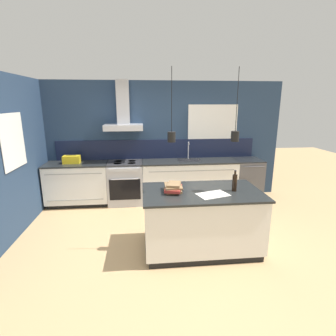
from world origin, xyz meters
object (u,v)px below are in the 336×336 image
object	(u,v)px
dishwasher	(246,179)
book_stack	(173,188)
yellow_toolbox	(72,160)
oven_range	(126,183)
bottle_on_island	(235,182)
red_supply_box	(173,188)

from	to	relation	value
dishwasher	book_stack	xyz separation A→B (m)	(-1.93, -1.99, 0.52)
book_stack	yellow_toolbox	xyz separation A→B (m)	(-1.89, 1.99, 0.02)
book_stack	yellow_toolbox	world-z (taller)	yellow_toolbox
oven_range	book_stack	distance (m)	2.20
dishwasher	bottle_on_island	bearing A→B (deg)	-117.24
dishwasher	yellow_toolbox	distance (m)	3.86
dishwasher	bottle_on_island	xyz separation A→B (m)	(-1.05, -2.04, 0.58)
book_stack	yellow_toolbox	bearing A→B (deg)	133.57
red_supply_box	dishwasher	bearing A→B (deg)	45.44
bottle_on_island	book_stack	xyz separation A→B (m)	(-0.88, 0.05, -0.06)
dishwasher	bottle_on_island	world-z (taller)	bottle_on_island
red_supply_box	yellow_toolbox	distance (m)	2.72
bottle_on_island	red_supply_box	distance (m)	0.89
oven_range	yellow_toolbox	size ratio (longest dim) A/B	2.68
oven_range	bottle_on_island	xyz separation A→B (m)	(1.68, -2.03, 0.58)
book_stack	dishwasher	bearing A→B (deg)	45.91
dishwasher	book_stack	size ratio (longest dim) A/B	2.42
red_supply_box	yellow_toolbox	size ratio (longest dim) A/B	0.59
oven_range	book_stack	xyz separation A→B (m)	(0.80, -1.99, 0.52)
oven_range	bottle_on_island	bearing A→B (deg)	-50.49
bottle_on_island	red_supply_box	world-z (taller)	bottle_on_island
bottle_on_island	yellow_toolbox	bearing A→B (deg)	143.69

